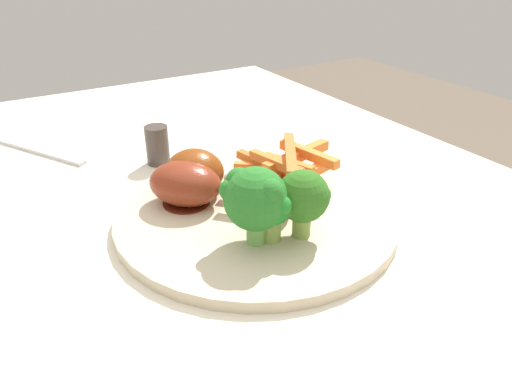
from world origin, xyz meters
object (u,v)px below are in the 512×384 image
Objects in this scene: dinner_plate at (256,214)px; broccoli_floret_middle at (271,204)px; broccoli_floret_back at (300,197)px; carrot_fries_pile at (284,172)px; chicken_drumstick_far at (189,184)px; pepper_shaker at (157,145)px; broccoli_floret_front at (255,197)px; fork at (34,150)px; dining_table at (218,283)px; chicken_drumstick_near at (198,172)px.

dinner_plate is 4.86× the size of broccoli_floret_middle.
carrot_fries_pile is at bearing -25.47° from broccoli_floret_back.
broccoli_floret_middle is at bearing -161.23° from chicken_drumstick_far.
broccoli_floret_middle is 0.25m from pepper_shaker.
chicken_drumstick_far is at bearing 30.11° from broccoli_floret_back.
chicken_drumstick_far is (0.10, 0.02, -0.02)m from broccoli_floret_front.
carrot_fries_pile is at bearing -171.98° from fork.
dinner_plate is at bearing -31.79° from broccoli_floret_front.
broccoli_floret_back is at bearing 154.53° from carrot_fries_pile.
broccoli_floret_front is at bearing 73.26° from broccoli_floret_back.
carrot_fries_pile is at bearing -47.52° from broccoli_floret_front.
broccoli_floret_middle is 0.52× the size of chicken_drumstick_far.
fork is at bearing 37.64° from carrot_fries_pile.
dining_table is at bearing -62.17° from chicken_drumstick_far.
broccoli_floret_front reaches higher than dinner_plate.
broccoli_floret_middle is 0.40m from fork.
broccoli_floret_front is 0.04m from broccoli_floret_back.
dining_table is 0.15m from dinner_plate.
chicken_drumstick_near is at bearing 179.00° from fork.
carrot_fries_pile is 1.39× the size of chicken_drumstick_near.
broccoli_floret_back is 0.58× the size of chicken_drumstick_far.
dining_table is 15.31× the size of broccoli_floret_back.
dinner_plate is at bearing 178.99° from fork.
broccoli_floret_front is at bearing -166.86° from chicken_drumstick_far.
dining_table is at bearing -0.80° from broccoli_floret_middle.
fork is at bearing 20.92° from broccoli_floret_front.
dining_table is 0.19m from pepper_shaker.
dinner_plate reaches higher than fork.
broccoli_floret_front is (-0.05, 0.03, 0.05)m from dinner_plate.
chicken_drumstick_near is at bearing 65.44° from carrot_fries_pile.
dinner_plate is 2.55× the size of chicken_drumstick_far.
broccoli_floret_middle reaches higher than fork.
broccoli_floret_back reaches higher than dining_table.
dinner_plate is 0.08m from broccoli_floret_front.
broccoli_floret_back is 0.26m from pepper_shaker.
chicken_drumstick_far is at bearing 13.14° from broccoli_floret_front.
broccoli_floret_back is (-0.06, -0.01, 0.05)m from dinner_plate.
chicken_drumstick_near is 0.03m from chicken_drumstick_far.
carrot_fries_pile is at bearing -151.48° from pepper_shaker.
chicken_drumstick_far is (-0.02, 0.02, -0.00)m from chicken_drumstick_near.
broccoli_floret_middle reaches higher than carrot_fries_pile.
dinner_plate is at bearing -130.56° from chicken_drumstick_far.
pepper_shaker is at bearing 4.14° from broccoli_floret_middle.
chicken_drumstick_near is at bearing 19.17° from broccoli_floret_back.
chicken_drumstick_near is (0.12, 0.02, -0.01)m from broccoli_floret_middle.
dinner_plate is 5.80× the size of pepper_shaker.
broccoli_floret_middle reaches higher than dining_table.
broccoli_floret_front reaches higher than carrot_fries_pile.
dinner_plate reaches higher than dining_table.
broccoli_floret_back is at bearing -160.83° from chicken_drumstick_near.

